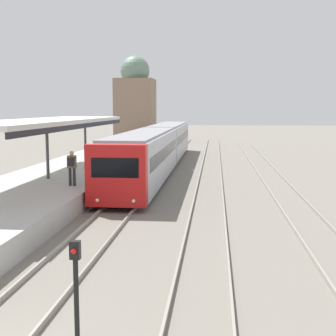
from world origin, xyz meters
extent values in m
cube|color=beige|center=(-4.44, 16.95, 3.86)|extent=(4.00, 17.95, 0.20)
cube|color=black|center=(-2.48, 16.95, 3.64)|extent=(0.08, 17.95, 0.24)
cylinder|color=#47474C|center=(-4.44, 16.95, 2.31)|extent=(0.16, 0.16, 2.90)
cylinder|color=#47474C|center=(-4.44, 24.13, 2.31)|extent=(0.16, 0.16, 2.90)
cylinder|color=#2D2D33|center=(-2.60, 14.88, 1.29)|extent=(0.14, 0.14, 0.85)
cylinder|color=#2D2D33|center=(-2.40, 14.88, 1.29)|extent=(0.14, 0.14, 0.85)
cube|color=olive|center=(-2.50, 14.88, 2.02)|extent=(0.40, 0.22, 0.60)
sphere|color=tan|center=(-2.50, 14.88, 2.42)|extent=(0.22, 0.22, 0.22)
cube|color=#232328|center=(-2.50, 14.68, 2.04)|extent=(0.30, 0.18, 0.40)
cube|color=red|center=(0.00, 13.27, 1.63)|extent=(2.66, 0.70, 2.71)
cube|color=black|center=(0.00, 12.94, 2.01)|extent=(2.08, 0.04, 0.87)
sphere|color=#EFEACC|center=(-0.80, 12.93, 0.57)|extent=(0.16, 0.16, 0.16)
sphere|color=#EFEACC|center=(0.80, 12.93, 0.57)|extent=(0.16, 0.16, 0.16)
cube|color=#A8ADB7|center=(0.00, 21.12, 1.63)|extent=(2.66, 15.00, 2.71)
cube|color=gray|center=(0.00, 21.12, 3.04)|extent=(2.34, 14.70, 0.12)
cube|color=black|center=(0.00, 21.12, 1.92)|extent=(2.68, 13.80, 0.71)
cylinder|color=black|center=(-1.13, 16.25, 0.35)|extent=(0.12, 0.70, 0.70)
cylinder|color=black|center=(1.13, 16.25, 0.35)|extent=(0.12, 0.70, 0.70)
cylinder|color=black|center=(-1.13, 26.00, 0.35)|extent=(0.12, 0.70, 0.70)
cylinder|color=black|center=(1.13, 26.00, 0.35)|extent=(0.12, 0.70, 0.70)
cube|color=#A8ADB7|center=(0.00, 36.48, 1.63)|extent=(2.66, 15.00, 2.71)
cube|color=gray|center=(0.00, 36.48, 3.04)|extent=(2.34, 14.70, 0.12)
cube|color=black|center=(0.00, 36.48, 1.92)|extent=(2.68, 13.80, 0.71)
cylinder|color=black|center=(-1.13, 31.60, 0.35)|extent=(0.12, 0.70, 0.70)
cylinder|color=black|center=(1.13, 31.60, 0.35)|extent=(0.12, 0.70, 0.70)
cylinder|color=black|center=(-1.13, 41.35, 0.35)|extent=(0.12, 0.70, 0.70)
cylinder|color=black|center=(1.13, 41.35, 0.35)|extent=(0.12, 0.70, 0.70)
cylinder|color=black|center=(1.61, 1.91, 0.83)|extent=(0.10, 0.10, 1.66)
cube|color=black|center=(1.61, 1.91, 1.84)|extent=(0.20, 0.14, 0.36)
sphere|color=red|center=(1.61, 1.82, 1.84)|extent=(0.11, 0.11, 0.11)
cube|color=#89705B|center=(-6.83, 58.00, 4.26)|extent=(5.22, 5.22, 8.53)
sphere|color=slate|center=(-6.83, 58.00, 9.63)|extent=(4.02, 4.02, 4.02)
camera|label=1|loc=(4.26, -6.54, 4.54)|focal=50.00mm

